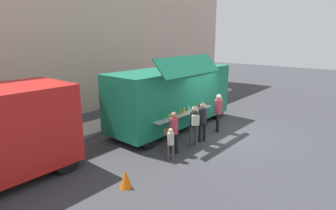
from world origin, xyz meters
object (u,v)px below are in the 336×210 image
traffic_cone_orange (126,179)px  customer_mid_with_backpack (194,122)px  customer_front_ordering (202,119)px  trash_bin (180,97)px  customer_extra_browsing (218,110)px  child_near_queue (171,141)px  customer_rear_waiting (173,129)px  food_truck_main (173,96)px

traffic_cone_orange → customer_mid_with_backpack: 3.89m
customer_front_ordering → trash_bin: bearing=-20.0°
customer_extra_browsing → child_near_queue: bearing=58.7°
traffic_cone_orange → trash_bin: 9.90m
traffic_cone_orange → customer_rear_waiting: 2.86m
customer_front_ordering → customer_rear_waiting: customer_front_ordering is taller
traffic_cone_orange → child_near_queue: bearing=4.0°
customer_front_ordering → customer_rear_waiting: bearing=108.0°
food_truck_main → traffic_cone_orange: 5.75m
customer_mid_with_backpack → child_near_queue: 1.60m
customer_rear_waiting → traffic_cone_orange: bearing=155.2°
traffic_cone_orange → food_truck_main: bearing=24.7°
food_truck_main → traffic_cone_orange: (-5.10, -2.34, -1.25)m
child_near_queue → customer_rear_waiting: bearing=-9.0°
customer_front_ordering → child_near_queue: (-2.18, -0.09, -0.28)m
food_truck_main → trash_bin: food_truck_main is taller
customer_mid_with_backpack → child_near_queue: customer_mid_with_backpack is taller
customer_extra_browsing → customer_front_ordering: bearing=59.5°
food_truck_main → customer_extra_browsing: (0.79, -2.00, -0.49)m
food_truck_main → customer_front_ordering: bearing=-106.6°
customer_extra_browsing → customer_rear_waiting: bearing=54.2°
trash_bin → customer_mid_with_backpack: 6.63m
food_truck_main → customer_mid_with_backpack: size_ratio=4.11×
food_truck_main → traffic_cone_orange: bearing=-154.1°
customer_rear_waiting → child_near_queue: (-0.49, -0.27, -0.25)m
customer_front_ordering → child_near_queue: 2.19m
traffic_cone_orange → customer_mid_with_backpack: bearing=3.6°
traffic_cone_orange → customer_rear_waiting: size_ratio=0.35×
trash_bin → customer_mid_with_backpack: (-4.91, -4.43, 0.49)m
food_truck_main → traffic_cone_orange: size_ratio=12.07×
customer_front_ordering → customer_extra_browsing: size_ratio=0.94×
customer_mid_with_backpack → customer_front_ordering: bearing=-45.1°
customer_extra_browsing → child_near_queue: (-3.63, -0.18, -0.34)m
traffic_cone_orange → customer_mid_with_backpack: (3.82, 0.24, 0.71)m
traffic_cone_orange → customer_extra_browsing: size_ratio=0.32×
customer_extra_browsing → traffic_cone_orange: bearing=59.2°
customer_extra_browsing → child_near_queue: size_ratio=1.49×
customer_mid_with_backpack → customer_extra_browsing: bearing=-43.0°
trash_bin → customer_extra_browsing: bearing=-123.4°
food_truck_main → child_near_queue: size_ratio=5.71×
child_near_queue → food_truck_main: bearing=-0.3°
customer_extra_browsing → trash_bin: bearing=-67.5°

